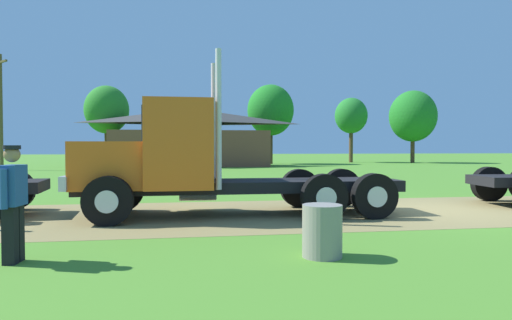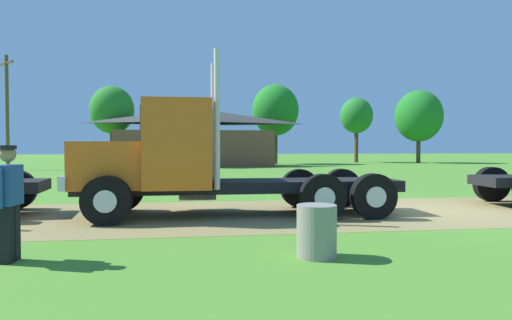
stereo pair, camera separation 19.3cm
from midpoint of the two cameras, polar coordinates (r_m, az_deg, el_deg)
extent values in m
plane|color=#4D8629|center=(13.19, 22.53, -5.97)|extent=(200.00, 200.00, 0.00)
cube|color=olive|center=(13.19, 22.53, -5.95)|extent=(120.00, 5.45, 0.01)
cube|color=black|center=(11.34, -1.30, -3.32)|extent=(8.06, 1.54, 0.28)
cube|color=orange|center=(11.38, -17.54, -0.57)|extent=(1.65, 2.02, 1.11)
cube|color=silver|center=(11.58, -21.81, -2.44)|extent=(0.16, 2.21, 0.32)
cube|color=orange|center=(11.22, -9.40, 1.99)|extent=(1.57, 2.31, 2.11)
cube|color=#2D3D4C|center=(11.28, -13.52, 4.10)|extent=(0.04, 1.93, 0.93)
cylinder|color=silver|center=(10.34, -4.49, 5.21)|extent=(0.14, 0.14, 3.25)
cylinder|color=silver|center=(12.16, -5.03, 4.67)|extent=(0.14, 0.14, 3.25)
cylinder|color=silver|center=(12.29, -7.06, -3.97)|extent=(1.00, 0.52, 0.52)
cylinder|color=black|center=(10.29, -18.11, -4.98)|extent=(1.09, 0.30, 1.09)
cylinder|color=silver|center=(10.13, -18.26, -5.08)|extent=(0.49, 0.04, 0.49)
cylinder|color=black|center=(12.55, -16.27, -3.77)|extent=(1.09, 0.30, 1.09)
cylinder|color=silver|center=(12.71, -16.16, -3.71)|extent=(0.49, 0.04, 0.49)
cylinder|color=black|center=(11.03, 15.32, -4.51)|extent=(1.09, 0.30, 1.09)
cylinder|color=silver|center=(10.88, 15.66, -4.60)|extent=(0.49, 0.04, 0.49)
cylinder|color=black|center=(13.17, 11.33, -3.49)|extent=(1.09, 0.30, 1.09)
cylinder|color=silver|center=(13.32, 11.10, -3.43)|extent=(0.49, 0.04, 0.49)
cylinder|color=black|center=(10.60, 9.08, -4.73)|extent=(1.09, 0.30, 1.09)
cylinder|color=silver|center=(10.44, 9.34, -4.82)|extent=(0.49, 0.04, 0.49)
cylinder|color=black|center=(12.81, 6.04, -3.61)|extent=(1.09, 0.30, 1.09)
cylinder|color=silver|center=(12.96, 5.86, -3.55)|extent=(0.49, 0.04, 0.49)
cylinder|color=black|center=(16.04, 28.27, -2.74)|extent=(1.12, 0.40, 1.09)
cylinder|color=silver|center=(16.18, 27.98, -2.70)|extent=(0.49, 0.09, 0.49)
cylinder|color=black|center=(13.95, -28.12, -3.37)|extent=(1.12, 0.40, 1.09)
cylinder|color=silver|center=(14.11, -27.96, -3.31)|extent=(0.49, 0.09, 0.49)
cube|color=#264C8C|center=(7.56, -28.54, -2.83)|extent=(0.30, 0.45, 0.60)
sphere|color=#A5734C|center=(7.54, -28.59, 0.64)|extent=(0.23, 0.23, 0.23)
cylinder|color=black|center=(7.54, -28.60, 1.44)|extent=(0.24, 0.24, 0.06)
cube|color=black|center=(7.74, -28.16, -8.18)|extent=(0.19, 0.18, 0.85)
cube|color=black|center=(7.57, -28.78, -8.40)|extent=(0.19, 0.18, 0.85)
cylinder|color=#264C8C|center=(7.80, -27.71, -2.91)|extent=(0.10, 0.10, 0.57)
cylinder|color=gray|center=(7.10, 8.56, -8.99)|extent=(0.63, 0.63, 0.82)
cube|color=brown|center=(40.26, -7.62, 1.45)|extent=(13.72, 5.43, 3.16)
pyramid|color=#383838|center=(40.36, -7.63, 5.61)|extent=(14.40, 5.70, 1.35)
cube|color=black|center=(37.74, -10.76, 0.69)|extent=(1.80, 0.10, 2.20)
cylinder|color=brown|center=(38.53, -29.16, 5.33)|extent=(0.26, 0.26, 8.66)
cube|color=brown|center=(38.96, -29.24, 10.81)|extent=(1.60, 1.71, 0.14)
cylinder|color=#513823|center=(43.79, -17.81, 1.68)|extent=(0.44, 0.44, 3.59)
ellipsoid|color=#297D25|center=(43.93, -17.85, 6.14)|extent=(4.06, 4.06, 4.46)
cylinder|color=#513823|center=(45.54, 2.62, 1.76)|extent=(0.44, 0.44, 3.60)
ellipsoid|color=#1F7C22|center=(45.70, 2.63, 6.40)|extent=(4.74, 4.74, 5.22)
cylinder|color=#513823|center=(51.37, 12.84, 1.83)|extent=(0.44, 0.44, 3.82)
ellipsoid|color=#237829|center=(51.49, 12.86, 5.59)|extent=(3.65, 3.65, 4.01)
cylinder|color=#513823|center=(51.69, 20.20, 1.36)|extent=(0.44, 0.44, 3.08)
ellipsoid|color=#217723|center=(51.80, 20.24, 5.32)|extent=(5.08, 5.08, 5.59)
camera|label=1|loc=(0.10, -89.57, 0.01)|focal=31.20mm
camera|label=2|loc=(0.10, 90.43, -0.01)|focal=31.20mm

